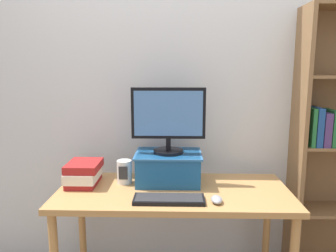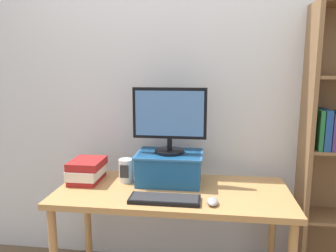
# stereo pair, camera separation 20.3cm
# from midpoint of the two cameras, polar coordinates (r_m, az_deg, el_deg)

# --- Properties ---
(back_wall) EXTENTS (7.00, 0.08, 2.60)m
(back_wall) POSITION_cam_midpoint_polar(r_m,az_deg,el_deg) (2.40, -1.32, 5.95)
(back_wall) COLOR silver
(back_wall) RESTS_ON ground_plane
(desk) EXTENTS (1.44, 0.64, 0.72)m
(desk) POSITION_cam_midpoint_polar(r_m,az_deg,el_deg) (2.11, -1.88, -13.06)
(desk) COLOR #B7844C
(desk) RESTS_ON ground_plane
(riser_box) EXTENTS (0.43, 0.32, 0.20)m
(riser_box) POSITION_cam_midpoint_polar(r_m,az_deg,el_deg) (2.18, -2.63, -7.12)
(riser_box) COLOR #195189
(riser_box) RESTS_ON desk
(computer_monitor) EXTENTS (0.48, 0.19, 0.43)m
(computer_monitor) POSITION_cam_midpoint_polar(r_m,az_deg,el_deg) (2.10, -2.70, 1.43)
(computer_monitor) COLOR black
(computer_monitor) RESTS_ON riser_box
(keyboard) EXTENTS (0.41, 0.15, 0.02)m
(keyboard) POSITION_cam_midpoint_polar(r_m,az_deg,el_deg) (1.91, -2.95, -12.67)
(keyboard) COLOR black
(keyboard) RESTS_ON desk
(computer_mouse) EXTENTS (0.06, 0.10, 0.04)m
(computer_mouse) POSITION_cam_midpoint_polar(r_m,az_deg,el_deg) (1.89, 5.39, -12.69)
(computer_mouse) COLOR #99999E
(computer_mouse) RESTS_ON desk
(book_stack) EXTENTS (0.21, 0.28, 0.15)m
(book_stack) POSITION_cam_midpoint_polar(r_m,az_deg,el_deg) (2.24, -17.05, -7.88)
(book_stack) COLOR maroon
(book_stack) RESTS_ON desk
(desk_speaker) EXTENTS (0.10, 0.10, 0.15)m
(desk_speaker) POSITION_cam_midpoint_polar(r_m,az_deg,el_deg) (2.20, -10.26, -7.89)
(desk_speaker) COLOR silver
(desk_speaker) RESTS_ON desk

